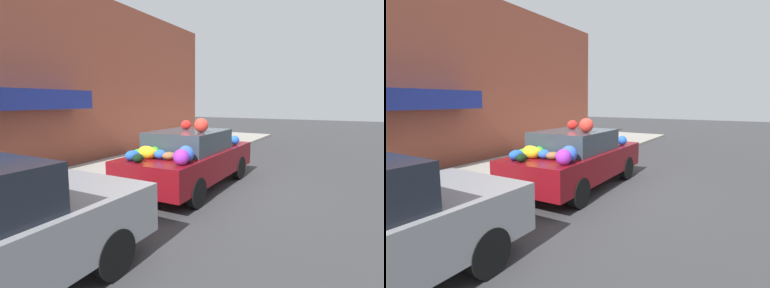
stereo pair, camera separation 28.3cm
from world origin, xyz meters
TOP-DOWN VIEW (x-y plane):
  - ground_plane at (0.00, 0.00)m, footprint 60.00×60.00m
  - sidewalk_curb at (0.00, 2.70)m, footprint 24.00×3.20m
  - building_facade at (-0.07, 4.92)m, footprint 18.00×1.20m
  - fire_hydrant at (0.11, 1.63)m, footprint 0.20×0.20m
  - art_car at (-0.05, 0.05)m, footprint 4.19×1.79m

SIDE VIEW (x-z plane):
  - ground_plane at x=0.00m, z-range 0.00..0.00m
  - sidewalk_curb at x=0.00m, z-range 0.00..0.11m
  - fire_hydrant at x=0.11m, z-range 0.10..0.80m
  - art_car at x=-0.05m, z-range -0.12..1.63m
  - building_facade at x=-0.07m, z-range -0.04..5.83m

